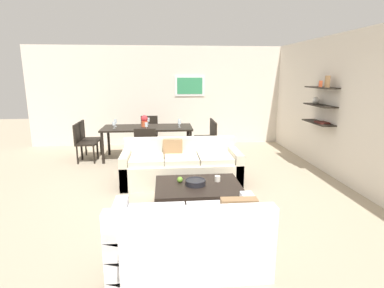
# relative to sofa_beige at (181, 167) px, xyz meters

# --- Properties ---
(ground_plane) EXTENTS (18.00, 18.00, 0.00)m
(ground_plane) POSITION_rel_sofa_beige_xyz_m (-0.04, -0.34, -0.29)
(ground_plane) COLOR tan
(back_wall_unit) EXTENTS (8.40, 0.09, 2.70)m
(back_wall_unit) POSITION_rel_sofa_beige_xyz_m (0.26, 3.19, 1.06)
(back_wall_unit) COLOR silver
(back_wall_unit) RESTS_ON ground
(right_wall_shelf_unit) EXTENTS (0.34, 8.20, 2.70)m
(right_wall_shelf_unit) POSITION_rel_sofa_beige_xyz_m (2.98, 0.27, 1.06)
(right_wall_shelf_unit) COLOR silver
(right_wall_shelf_unit) RESTS_ON ground
(sofa_beige) EXTENTS (2.13, 0.90, 0.78)m
(sofa_beige) POSITION_rel_sofa_beige_xyz_m (0.00, 0.00, 0.00)
(sofa_beige) COLOR beige
(sofa_beige) RESTS_ON ground
(loveseat_white) EXTENTS (1.59, 0.90, 0.78)m
(loveseat_white) POSITION_rel_sofa_beige_xyz_m (-0.05, -2.51, 0.00)
(loveseat_white) COLOR white
(loveseat_white) RESTS_ON ground
(coffee_table) EXTENTS (1.25, 0.94, 0.38)m
(coffee_table) POSITION_rel_sofa_beige_xyz_m (0.19, -1.19, -0.10)
(coffee_table) COLOR black
(coffee_table) RESTS_ON ground
(decorative_bowl) EXTENTS (0.30, 0.30, 0.08)m
(decorative_bowl) POSITION_rel_sofa_beige_xyz_m (0.15, -1.19, 0.13)
(decorative_bowl) COLOR black
(decorative_bowl) RESTS_ON coffee_table
(candle_jar) EXTENTS (0.09, 0.09, 0.08)m
(candle_jar) POSITION_rel_sofa_beige_xyz_m (0.49, -1.07, 0.13)
(candle_jar) COLOR silver
(candle_jar) RESTS_ON coffee_table
(apple_on_coffee_table) EXTENTS (0.09, 0.09, 0.09)m
(apple_on_coffee_table) POSITION_rel_sofa_beige_xyz_m (-0.07, -1.07, 0.13)
(apple_on_coffee_table) COLOR #669E2D
(apple_on_coffee_table) RESTS_ON coffee_table
(dining_table) EXTENTS (2.08, 0.89, 0.75)m
(dining_table) POSITION_rel_sofa_beige_xyz_m (-0.69, 1.72, 0.39)
(dining_table) COLOR black
(dining_table) RESTS_ON ground
(dining_chair_right_near) EXTENTS (0.44, 0.44, 0.88)m
(dining_chair_right_near) POSITION_rel_sofa_beige_xyz_m (0.76, 1.52, 0.21)
(dining_chair_right_near) COLOR black
(dining_chair_right_near) RESTS_ON ground
(dining_chair_left_near) EXTENTS (0.44, 0.44, 0.88)m
(dining_chair_left_near) POSITION_rel_sofa_beige_xyz_m (-2.14, 1.52, 0.21)
(dining_chair_left_near) COLOR black
(dining_chair_left_near) RESTS_ON ground
(dining_chair_foot) EXTENTS (0.44, 0.44, 0.88)m
(dining_chair_foot) POSITION_rel_sofa_beige_xyz_m (-0.69, 0.87, 0.21)
(dining_chair_foot) COLOR black
(dining_chair_foot) RESTS_ON ground
(dining_chair_head) EXTENTS (0.44, 0.44, 0.88)m
(dining_chair_head) POSITION_rel_sofa_beige_xyz_m (-0.69, 2.57, 0.21)
(dining_chair_head) COLOR black
(dining_chair_head) RESTS_ON ground
(dining_chair_right_far) EXTENTS (0.44, 0.44, 0.88)m
(dining_chair_right_far) POSITION_rel_sofa_beige_xyz_m (0.76, 1.92, 0.21)
(dining_chair_right_far) COLOR black
(dining_chair_right_far) RESTS_ON ground
(dining_chair_left_far) EXTENTS (0.44, 0.44, 0.88)m
(dining_chair_left_far) POSITION_rel_sofa_beige_xyz_m (-2.14, 1.92, 0.21)
(dining_chair_left_far) COLOR black
(dining_chair_left_far) RESTS_ON ground
(wine_glass_right_near) EXTENTS (0.08, 0.08, 0.16)m
(wine_glass_right_near) POSITION_rel_sofa_beige_xyz_m (0.06, 1.61, 0.57)
(wine_glass_right_near) COLOR silver
(wine_glass_right_near) RESTS_ON dining_table
(wine_glass_head) EXTENTS (0.08, 0.08, 0.16)m
(wine_glass_head) POSITION_rel_sofa_beige_xyz_m (-0.69, 2.10, 0.57)
(wine_glass_head) COLOR silver
(wine_glass_head) RESTS_ON dining_table
(wine_glass_left_far) EXTENTS (0.07, 0.07, 0.17)m
(wine_glass_left_far) POSITION_rel_sofa_beige_xyz_m (-1.44, 1.83, 0.58)
(wine_glass_left_far) COLOR silver
(wine_glass_left_far) RESTS_ON dining_table
(wine_glass_right_far) EXTENTS (0.06, 0.06, 0.17)m
(wine_glass_right_far) POSITION_rel_sofa_beige_xyz_m (0.06, 1.83, 0.57)
(wine_glass_right_far) COLOR silver
(wine_glass_right_far) RESTS_ON dining_table
(wine_glass_foot) EXTENTS (0.07, 0.07, 0.17)m
(wine_glass_foot) POSITION_rel_sofa_beige_xyz_m (-0.69, 1.33, 0.57)
(wine_glass_foot) COLOR silver
(wine_glass_foot) RESTS_ON dining_table
(wine_glass_left_near) EXTENTS (0.07, 0.07, 0.15)m
(wine_glass_left_near) POSITION_rel_sofa_beige_xyz_m (-1.44, 1.61, 0.56)
(wine_glass_left_near) COLOR silver
(wine_glass_left_near) RESTS_ON dining_table
(centerpiece_vase) EXTENTS (0.16, 0.16, 0.27)m
(centerpiece_vase) POSITION_rel_sofa_beige_xyz_m (-0.76, 1.77, 0.60)
(centerpiece_vase) COLOR #D85933
(centerpiece_vase) RESTS_ON dining_table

